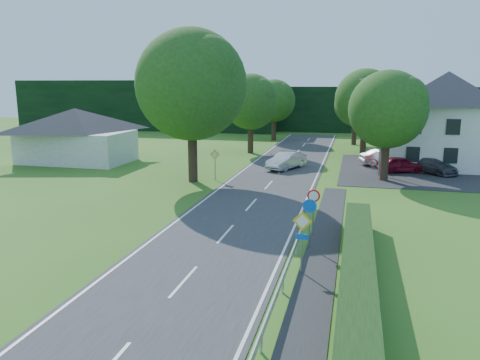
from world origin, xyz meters
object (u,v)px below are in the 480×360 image
(parked_car_silver_a, at_px, (385,158))
(parked_car_silver_b, at_px, (454,165))
(parked_car_red, at_px, (401,164))
(moving_car, at_px, (286,161))
(streetlight, at_px, (380,122))
(parasol, at_px, (407,158))
(parked_car_grey, at_px, (431,165))
(motorcycle, at_px, (275,158))

(parked_car_silver_a, distance_m, parked_car_silver_b, 5.92)
(parked_car_red, bearing_deg, moving_car, 76.83)
(streetlight, relative_size, parasol, 3.37)
(parked_car_silver_a, xyz_separation_m, parked_car_grey, (3.65, -2.92, -0.08))
(motorcycle, height_order, parked_car_red, parked_car_red)
(parked_car_red, height_order, parasol, parasol)
(streetlight, xyz_separation_m, parasol, (2.59, 2.76, -3.35))
(parked_car_silver_a, bearing_deg, parked_car_grey, -144.82)
(parasol, bearing_deg, motorcycle, 175.02)
(moving_car, bearing_deg, parasol, 33.02)
(parked_car_grey, xyz_separation_m, parked_car_silver_b, (2.02, 1.20, -0.04))
(parked_car_red, relative_size, parked_car_silver_a, 0.89)
(moving_car, distance_m, parked_car_silver_b, 14.46)
(streetlight, bearing_deg, motorcycle, 157.71)
(motorcycle, distance_m, parked_car_red, 11.45)
(parked_car_red, bearing_deg, parked_car_grey, -103.70)
(parked_car_silver_a, relative_size, parked_car_grey, 0.98)
(parked_car_red, relative_size, parked_car_silver_b, 0.90)
(moving_car, height_order, parked_car_silver_b, moving_car)
(motorcycle, relative_size, parasol, 0.73)
(parked_car_grey, height_order, parked_car_silver_b, parked_car_grey)
(streetlight, height_order, parked_car_silver_a, streetlight)
(parasol, bearing_deg, parked_car_grey, -21.66)
(moving_car, relative_size, parked_car_red, 1.16)
(parked_car_grey, height_order, parasol, parasol)
(parked_car_silver_b, height_order, parasol, parasol)
(moving_car, bearing_deg, motorcycle, 141.21)
(moving_car, xyz_separation_m, parked_car_grey, (12.27, 1.03, -0.10))
(motorcycle, distance_m, parked_car_grey, 13.89)
(streetlight, bearing_deg, parasol, 46.86)
(streetlight, relative_size, moving_car, 1.74)
(parked_car_red, relative_size, parasol, 1.67)
(motorcycle, relative_size, parked_car_grey, 0.38)
(moving_car, bearing_deg, streetlight, 16.06)
(parked_car_red, xyz_separation_m, parked_car_grey, (2.50, 0.19, -0.02))
(streetlight, distance_m, parked_car_silver_b, 8.20)
(motorcycle, bearing_deg, parked_car_silver_a, 16.50)
(motorcycle, distance_m, parked_car_silver_a, 10.19)
(parked_car_red, height_order, parked_car_grey, parked_car_red)
(streetlight, distance_m, motorcycle, 10.77)
(moving_car, xyz_separation_m, motorcycle, (-1.50, 2.82, -0.30))
(streetlight, bearing_deg, parked_car_silver_a, 80.08)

